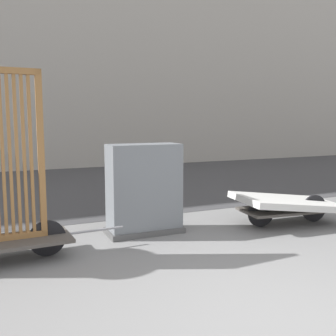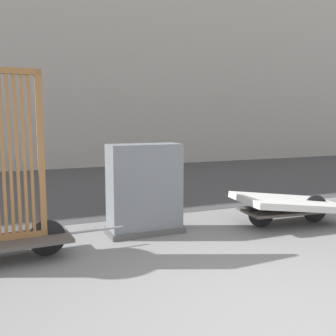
% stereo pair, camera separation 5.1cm
% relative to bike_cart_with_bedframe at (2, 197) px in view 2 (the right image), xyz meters
% --- Properties ---
extents(ground_plane, '(60.00, 60.00, 0.00)m').
position_rel_bike_cart_with_bedframe_xyz_m(ground_plane, '(2.07, -2.56, -0.77)').
color(ground_plane, slate).
extents(road_strip, '(56.00, 7.23, 0.01)m').
position_rel_bike_cart_with_bedframe_xyz_m(road_strip, '(2.07, 4.95, -0.77)').
color(road_strip, '#424244').
rests_on(road_strip, ground_plane).
extents(bike_cart_with_bedframe, '(2.22, 0.75, 2.22)m').
position_rel_bike_cart_with_bedframe_xyz_m(bike_cart_with_bedframe, '(0.00, 0.00, 0.00)').
color(bike_cart_with_bedframe, '#4C4742').
rests_on(bike_cart_with_bedframe, ground_plane).
extents(bike_cart_with_mattress, '(2.31, 1.14, 0.50)m').
position_rel_bike_cart_with_bedframe_xyz_m(bike_cart_with_mattress, '(4.15, -0.00, -0.45)').
color(bike_cart_with_mattress, '#4C4742').
rests_on(bike_cart_with_mattress, ground_plane).
extents(utility_cabinet, '(1.09, 0.51, 1.30)m').
position_rel_bike_cart_with_bedframe_xyz_m(utility_cabinet, '(1.90, 0.47, -0.16)').
color(utility_cabinet, '#4C4C4C').
rests_on(utility_cabinet, ground_plane).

